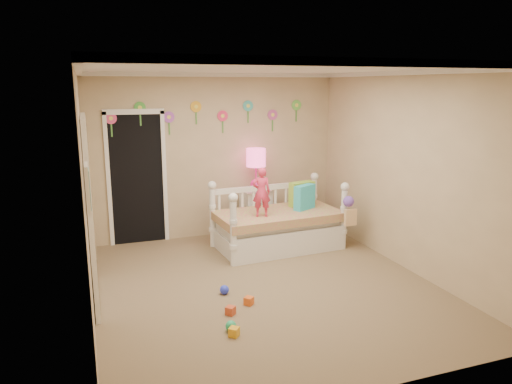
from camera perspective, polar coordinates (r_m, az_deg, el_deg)
name	(u,v)px	position (r m, az deg, el deg)	size (l,w,h in m)	color
floor	(265,286)	(6.06, 1.03, -10.98)	(4.00, 4.50, 0.01)	#7F684C
ceiling	(266,68)	(5.56, 1.14, 14.40)	(4.00, 4.50, 0.01)	white
back_wall	(216,156)	(7.78, -4.79, 4.23)	(4.00, 0.01, 2.60)	tan
left_wall	(85,195)	(5.32, -19.52, -0.34)	(0.01, 4.50, 2.60)	tan
right_wall	(408,172)	(6.63, 17.48, 2.24)	(0.01, 4.50, 2.60)	tan
crown_molding	(266,71)	(5.56, 1.14, 14.09)	(4.00, 4.50, 0.06)	white
daybed	(278,215)	(7.26, 2.58, -2.75)	(1.87, 1.00, 1.01)	white
pillow_turquoise	(305,197)	(7.37, 5.75, -0.61)	(0.37, 0.13, 0.37)	#29BAD1
pillow_lime	(302,194)	(7.55, 5.43, -0.24)	(0.41, 0.15, 0.39)	#91C73C
child	(261,192)	(6.89, 0.64, -0.01)	(0.26, 0.17, 0.72)	#EB355B
nightstand	(256,213)	(7.91, 0.00, -2.45)	(0.45, 0.34, 0.75)	white
table_lamp	(256,163)	(7.74, 0.00, 3.47)	(0.31, 0.31, 0.68)	#F52093
closet_doorway	(137,178)	(7.60, -13.87, 1.67)	(0.90, 0.04, 2.07)	black
flower_decals	(210,116)	(7.68, -5.51, 8.91)	(3.40, 0.02, 0.50)	#B2668C
mirror_closet	(90,211)	(5.67, -18.96, -2.14)	(0.07, 1.30, 2.10)	white
wall_picture	(88,188)	(4.39, -19.26, 0.40)	(0.05, 0.34, 0.42)	white
hanging_bag	(349,212)	(7.14, 10.90, -2.31)	(0.20, 0.16, 0.36)	beige
toy_scatter	(247,302)	(5.52, -1.12, -12.84)	(0.80, 1.30, 0.11)	#996666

